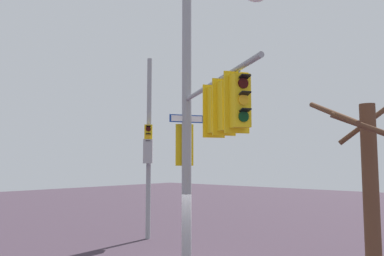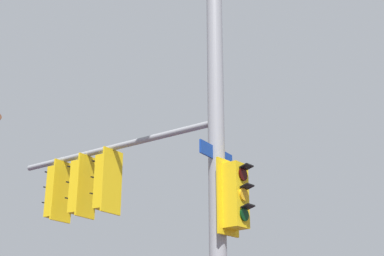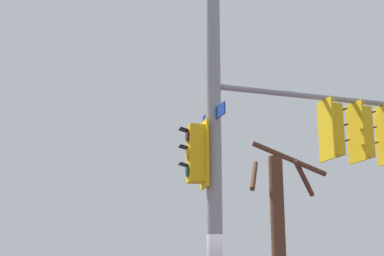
# 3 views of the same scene
# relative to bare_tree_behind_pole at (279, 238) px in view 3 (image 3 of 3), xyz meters

# --- Properties ---
(main_signal_pole_assembly) EXTENTS (4.94, 5.14, 9.51)m
(main_signal_pole_assembly) POSITION_rel_bare_tree_behind_pole_xyz_m (3.86, 2.02, 2.17)
(main_signal_pole_assembly) COLOR gray
(main_signal_pole_assembly) RESTS_ON ground
(bare_tree_behind_pole) EXTENTS (2.44, 2.35, 5.12)m
(bare_tree_behind_pole) POSITION_rel_bare_tree_behind_pole_xyz_m (0.00, 0.00, 0.00)
(bare_tree_behind_pole) COLOR brown
(bare_tree_behind_pole) RESTS_ON ground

